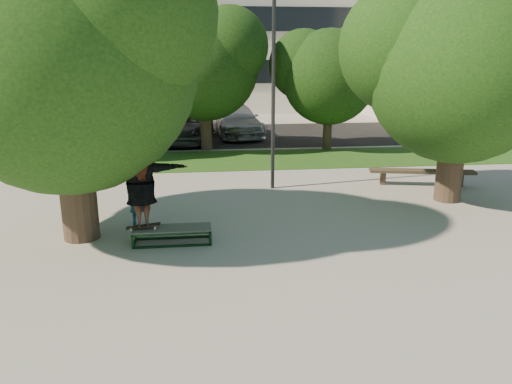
{
  "coord_description": "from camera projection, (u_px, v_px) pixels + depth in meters",
  "views": [
    {
      "loc": [
        -1.38,
        -10.61,
        4.28
      ],
      "look_at": [
        -0.06,
        0.6,
        1.12
      ],
      "focal_mm": 35.0,
      "sensor_mm": 36.0,
      "label": 1
    }
  ],
  "objects": [
    {
      "name": "car_silver_b",
      "position": [
        235.0,
        120.0,
        26.54
      ],
      "size": [
        2.89,
        5.74,
        1.6
      ],
      "primitive_type": "imported",
      "rotation": [
        0.0,
        0.0,
        0.12
      ],
      "color": "#AAAAAF",
      "rests_on": "asphalt_strip"
    },
    {
      "name": "bystander",
      "position": [
        139.0,
        191.0,
        12.71
      ],
      "size": [
        0.69,
        0.52,
        1.73
      ],
      "primitive_type": "imported",
      "rotation": [
        0.0,
        0.0,
        0.18
      ],
      "color": "#17495A",
      "rests_on": "ground"
    },
    {
      "name": "lamppost",
      "position": [
        273.0,
        90.0,
        15.5
      ],
      "size": [
        0.25,
        0.15,
        6.11
      ],
      "color": "#2D2D30",
      "rests_on": "ground"
    },
    {
      "name": "bench",
      "position": [
        422.0,
        172.0,
        16.56
      ],
      "size": [
        3.45,
        1.16,
        0.53
      ],
      "rotation": [
        0.0,
        0.0,
        -0.21
      ],
      "color": "#453929",
      "rests_on": "ground"
    },
    {
      "name": "tree_left",
      "position": [
        60.0,
        46.0,
        10.83
      ],
      "size": [
        6.96,
        5.95,
        7.12
      ],
      "color": "#38281E",
      "rests_on": "ground"
    },
    {
      "name": "grass_strip",
      "position": [
        256.0,
        159.0,
        20.66
      ],
      "size": [
        30.0,
        4.0,
        0.02
      ],
      "primitive_type": "cube",
      "color": "#1F4313",
      "rests_on": "ground"
    },
    {
      "name": "bg_tree_left",
      "position": [
        68.0,
        67.0,
        20.31
      ],
      "size": [
        5.28,
        4.51,
        5.77
      ],
      "color": "#38281E",
      "rests_on": "ground"
    },
    {
      "name": "bg_tree_mid",
      "position": [
        202.0,
        59.0,
        21.81
      ],
      "size": [
        5.76,
        4.92,
        6.24
      ],
      "color": "#38281E",
      "rests_on": "ground"
    },
    {
      "name": "tree_right",
      "position": [
        457.0,
        59.0,
        13.97
      ],
      "size": [
        6.24,
        5.33,
        6.51
      ],
      "color": "#38281E",
      "rests_on": "ground"
    },
    {
      "name": "ground",
      "position": [
        262.0,
        246.0,
        11.46
      ],
      "size": [
        120.0,
        120.0,
        0.0
      ],
      "primitive_type": "plane",
      "color": "#9B988E",
      "rests_on": "ground"
    },
    {
      "name": "asphalt_strip",
      "position": [
        224.0,
        135.0,
        26.76
      ],
      "size": [
        40.0,
        8.0,
        0.01
      ],
      "primitive_type": "cube",
      "color": "black",
      "rests_on": "ground"
    },
    {
      "name": "grind_box",
      "position": [
        172.0,
        235.0,
        11.58
      ],
      "size": [
        1.8,
        0.6,
        0.38
      ],
      "color": "#103216",
      "rests_on": "ground"
    },
    {
      "name": "side_building",
      "position": [
        486.0,
        57.0,
        33.44
      ],
      "size": [
        15.0,
        10.0,
        8.0
      ],
      "primitive_type": "cube",
      "color": "beige",
      "rests_on": "ground"
    },
    {
      "name": "car_dark",
      "position": [
        126.0,
        130.0,
        23.64
      ],
      "size": [
        1.85,
        4.51,
        1.45
      ],
      "primitive_type": "imported",
      "rotation": [
        0.0,
        0.0,
        -0.07
      ],
      "color": "black",
      "rests_on": "asphalt_strip"
    },
    {
      "name": "skater_rig",
      "position": [
        141.0,
        190.0,
        11.2
      ],
      "size": [
        2.19,
        0.99,
        1.8
      ],
      "rotation": [
        0.0,
        0.0,
        3.34
      ],
      "color": "white",
      "rests_on": "grind_box"
    },
    {
      "name": "car_grey",
      "position": [
        185.0,
        127.0,
        24.63
      ],
      "size": [
        3.03,
        5.45,
        1.44
      ],
      "primitive_type": "imported",
      "rotation": [
        0.0,
        0.0,
        -0.13
      ],
      "color": "#59595E",
      "rests_on": "asphalt_strip"
    },
    {
      "name": "bg_tree_right",
      "position": [
        328.0,
        71.0,
        22.08
      ],
      "size": [
        5.04,
        4.31,
        5.43
      ],
      "color": "#38281E",
      "rests_on": "ground"
    },
    {
      "name": "car_silver_a",
      "position": [
        48.0,
        128.0,
        23.99
      ],
      "size": [
        2.61,
        4.73,
        1.52
      ],
      "primitive_type": "imported",
      "rotation": [
        0.0,
        0.0,
        -0.19
      ],
      "color": "#B8B9BE",
      "rests_on": "asphalt_strip"
    },
    {
      "name": "office_building",
      "position": [
        186.0,
        4.0,
        39.66
      ],
      "size": [
        30.0,
        14.12,
        16.0
      ],
      "color": "silver",
      "rests_on": "ground"
    }
  ]
}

